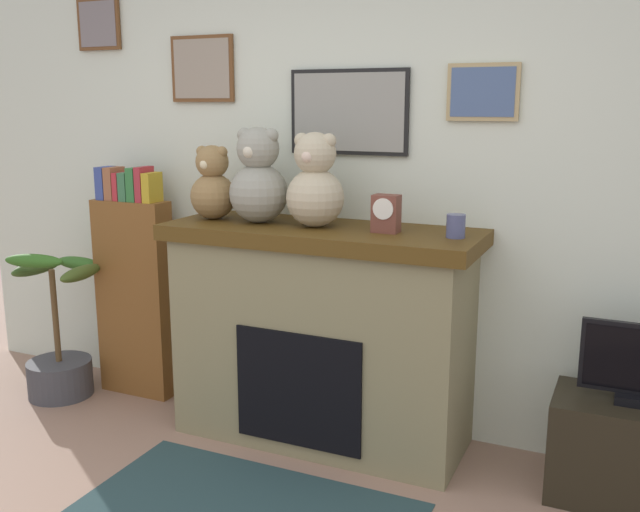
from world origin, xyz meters
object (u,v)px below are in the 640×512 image
object	(u,v)px
bookshelf	(135,289)
potted_plant	(60,349)
teddy_bear_cream	(258,180)
tv_stand	(634,453)
mantel_clock	(386,213)
candle_jar	(456,226)
teddy_bear_grey	(213,186)
teddy_bear_brown	(315,185)
fireplace	(322,334)

from	to	relation	value
bookshelf	potted_plant	size ratio (longest dim) A/B	1.52
bookshelf	teddy_bear_cream	xyz separation A→B (m)	(0.93, -0.11, 0.71)
tv_stand	mantel_clock	distance (m)	1.55
tv_stand	candle_jar	bearing A→B (deg)	-179.55
teddy_bear_grey	teddy_bear_brown	bearing A→B (deg)	-0.01
candle_jar	teddy_bear_cream	xyz separation A→B (m)	(-1.04, -0.00, 0.17)
candle_jar	teddy_bear_cream	bearing A→B (deg)	-179.97
teddy_bear_brown	candle_jar	bearing A→B (deg)	0.05
tv_stand	candle_jar	distance (m)	1.28
mantel_clock	teddy_bear_cream	distance (m)	0.71
fireplace	teddy_bear_grey	world-z (taller)	teddy_bear_grey
mantel_clock	teddy_bear_grey	world-z (taller)	teddy_bear_grey
potted_plant	teddy_bear_cream	xyz separation A→B (m)	(1.33, 0.14, 1.08)
mantel_clock	teddy_bear_cream	world-z (taller)	teddy_bear_cream
bookshelf	mantel_clock	size ratio (longest dim) A/B	7.69
mantel_clock	teddy_bear_grey	size ratio (longest dim) A/B	0.46
bookshelf	tv_stand	bearing A→B (deg)	-2.03
fireplace	teddy_bear_grey	distance (m)	0.98
potted_plant	mantel_clock	distance (m)	2.25
teddy_bear_brown	fireplace	bearing A→B (deg)	32.66
teddy_bear_grey	teddy_bear_brown	distance (m)	0.61
candle_jar	potted_plant	bearing A→B (deg)	-176.68
candle_jar	teddy_bear_brown	xyz separation A→B (m)	(-0.72, -0.00, 0.16)
teddy_bear_grey	teddy_bear_cream	xyz separation A→B (m)	(0.28, -0.00, 0.04)
fireplace	bookshelf	bearing A→B (deg)	176.05
teddy_bear_brown	tv_stand	bearing A→B (deg)	0.26
bookshelf	candle_jar	distance (m)	2.05
fireplace	mantel_clock	bearing A→B (deg)	-3.13
mantel_clock	teddy_bear_brown	distance (m)	0.40
bookshelf	potted_plant	distance (m)	0.59
bookshelf	teddy_bear_grey	xyz separation A→B (m)	(0.65, -0.11, 0.67)
mantel_clock	potted_plant	bearing A→B (deg)	-176.16
potted_plant	teddy_bear_grey	size ratio (longest dim) A/B	2.33
mantel_clock	candle_jar	bearing A→B (deg)	0.23
mantel_clock	teddy_bear_cream	size ratio (longest dim) A/B	0.37
bookshelf	teddy_bear_cream	world-z (taller)	teddy_bear_cream
candle_jar	teddy_bear_grey	distance (m)	1.33
candle_jar	mantel_clock	size ratio (longest dim) A/B	0.60
teddy_bear_grey	bookshelf	bearing A→B (deg)	170.69
potted_plant	teddy_bear_cream	distance (m)	1.72
fireplace	teddy_bear_brown	distance (m)	0.78
bookshelf	teddy_bear_cream	distance (m)	1.18
candle_jar	teddy_bear_brown	size ratio (longest dim) A/B	0.23
potted_plant	candle_jar	size ratio (longest dim) A/B	8.40
tv_stand	mantel_clock	bearing A→B (deg)	-179.62
mantel_clock	bookshelf	bearing A→B (deg)	176.22
tv_stand	teddy_bear_brown	size ratio (longest dim) A/B	1.50
candle_jar	teddy_bear_brown	world-z (taller)	teddy_bear_brown
candle_jar	teddy_bear_grey	bearing A→B (deg)	-179.98
fireplace	mantel_clock	xyz separation A→B (m)	(0.35, -0.02, 0.66)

